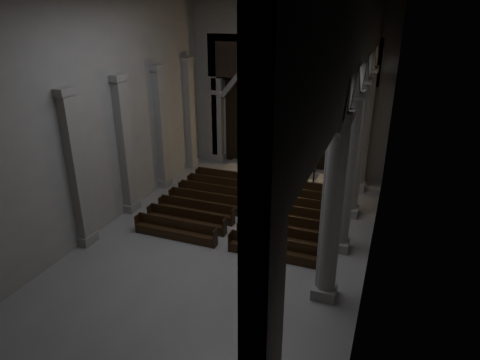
{
  "coord_description": "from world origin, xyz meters",
  "views": [
    {
      "loc": [
        7.41,
        -17.68,
        11.59
      ],
      "look_at": [
        -0.39,
        3.0,
        2.32
      ],
      "focal_mm": 32.0,
      "sensor_mm": 36.0,
      "label": 1
    }
  ],
  "objects_px": {
    "candle_stand_left": "(243,171)",
    "pews": "(248,211)",
    "worshipper": "(280,187)",
    "altar_rail": "(277,170)",
    "candle_stand_right": "(326,178)",
    "altar": "(294,165)"
  },
  "relations": [
    {
      "from": "candle_stand_left",
      "to": "pews",
      "type": "xyz_separation_m",
      "value": [
        2.47,
        -5.82,
        -0.05
      ]
    },
    {
      "from": "worshipper",
      "to": "altar_rail",
      "type": "bearing_deg",
      "value": 97.7
    },
    {
      "from": "candle_stand_left",
      "to": "candle_stand_right",
      "type": "height_order",
      "value": "candle_stand_left"
    },
    {
      "from": "altar",
      "to": "altar_rail",
      "type": "bearing_deg",
      "value": -119.42
    },
    {
      "from": "altar",
      "to": "worshipper",
      "type": "distance_m",
      "value": 4.14
    },
    {
      "from": "candle_stand_left",
      "to": "pews",
      "type": "relative_size",
      "value": 0.14
    },
    {
      "from": "pews",
      "to": "worshipper",
      "type": "height_order",
      "value": "worshipper"
    },
    {
      "from": "altar_rail",
      "to": "worshipper",
      "type": "bearing_deg",
      "value": -69.06
    },
    {
      "from": "altar_rail",
      "to": "altar",
      "type": "bearing_deg",
      "value": 60.58
    },
    {
      "from": "altar",
      "to": "altar_rail",
      "type": "xyz_separation_m",
      "value": [
        -0.84,
        -1.49,
        0.02
      ]
    },
    {
      "from": "altar_rail",
      "to": "candle_stand_left",
      "type": "xyz_separation_m",
      "value": [
        -2.47,
        -0.16,
        -0.31
      ]
    },
    {
      "from": "altar",
      "to": "candle_stand_left",
      "type": "bearing_deg",
      "value": -153.44
    },
    {
      "from": "worshipper",
      "to": "pews",
      "type": "bearing_deg",
      "value": -120.02
    },
    {
      "from": "pews",
      "to": "worshipper",
      "type": "bearing_deg",
      "value": 73.22
    },
    {
      "from": "candle_stand_right",
      "to": "pews",
      "type": "height_order",
      "value": "candle_stand_right"
    },
    {
      "from": "altar_rail",
      "to": "candle_stand_left",
      "type": "distance_m",
      "value": 2.49
    },
    {
      "from": "altar",
      "to": "altar_rail",
      "type": "distance_m",
      "value": 1.72
    },
    {
      "from": "altar_rail",
      "to": "pews",
      "type": "xyz_separation_m",
      "value": [
        -0.0,
        -5.98,
        -0.36
      ]
    },
    {
      "from": "candle_stand_right",
      "to": "pews",
      "type": "relative_size",
      "value": 0.12
    },
    {
      "from": "worshipper",
      "to": "candle_stand_right",
      "type": "bearing_deg",
      "value": 40.75
    },
    {
      "from": "altar",
      "to": "candle_stand_left",
      "type": "distance_m",
      "value": 3.71
    },
    {
      "from": "altar",
      "to": "candle_stand_left",
      "type": "xyz_separation_m",
      "value": [
        -3.31,
        -1.65,
        -0.29
      ]
    }
  ]
}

